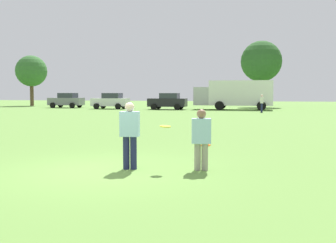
% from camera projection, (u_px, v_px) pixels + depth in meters
% --- Properties ---
extents(ground_plane, '(155.22, 155.22, 0.00)m').
position_uv_depth(ground_plane, '(102.00, 171.00, 9.71)').
color(ground_plane, '#608C3D').
extents(player_thrower, '(0.50, 0.34, 1.66)m').
position_uv_depth(player_thrower, '(130.00, 132.00, 9.89)').
color(player_thrower, '#1E234C').
rests_on(player_thrower, ground).
extents(player_defender, '(0.50, 0.35, 1.50)m').
position_uv_depth(player_defender, '(201.00, 137.00, 9.76)').
color(player_defender, gray).
rests_on(player_defender, ground).
extents(frisbee, '(0.27, 0.27, 0.06)m').
position_uv_depth(frisbee, '(165.00, 126.00, 9.72)').
color(frisbee, yellow).
extents(traffic_cone, '(0.32, 0.32, 0.48)m').
position_uv_depth(traffic_cone, '(206.00, 139.00, 14.35)').
color(traffic_cone, '#D8590C').
rests_on(traffic_cone, ground).
extents(parked_car_near_left, '(4.22, 2.25, 1.82)m').
position_uv_depth(parked_car_near_left, '(67.00, 100.00, 49.48)').
color(parked_car_near_left, slate).
rests_on(parked_car_near_left, ground).
extents(parked_car_mid_left, '(4.22, 2.25, 1.82)m').
position_uv_depth(parked_car_mid_left, '(111.00, 101.00, 46.16)').
color(parked_car_mid_left, silver).
rests_on(parked_car_mid_left, ground).
extents(parked_car_center, '(4.22, 2.25, 1.82)m').
position_uv_depth(parked_car_center, '(168.00, 101.00, 44.32)').
color(parked_car_center, black).
rests_on(parked_car_center, ground).
extents(box_truck, '(8.53, 3.08, 3.18)m').
position_uv_depth(box_truck, '(235.00, 94.00, 44.01)').
color(box_truck, white).
rests_on(box_truck, ground).
extents(bystander_sideline_watcher, '(0.32, 0.49, 1.70)m').
position_uv_depth(bystander_sideline_watcher, '(262.00, 102.00, 37.91)').
color(bystander_sideline_watcher, '#1E234C').
rests_on(bystander_sideline_watcher, ground).
extents(tree_west_oak, '(4.37, 4.37, 7.10)m').
position_uv_depth(tree_west_oak, '(31.00, 71.00, 56.61)').
color(tree_west_oak, brown).
rests_on(tree_west_oak, ground).
extents(tree_west_maple, '(5.23, 5.23, 8.50)m').
position_uv_depth(tree_west_maple, '(261.00, 62.00, 51.48)').
color(tree_west_maple, brown).
rests_on(tree_west_maple, ground).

